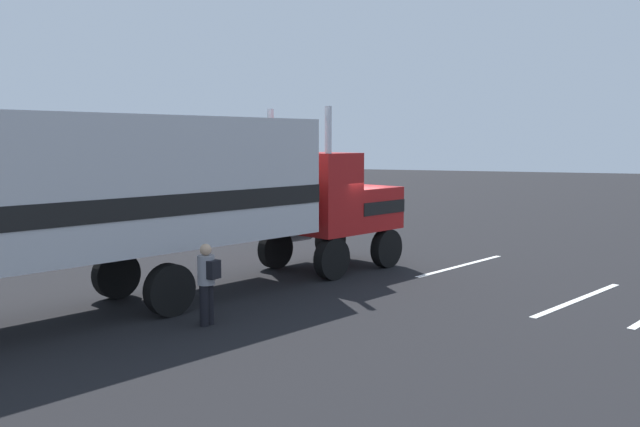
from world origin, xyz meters
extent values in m
plane|color=black|center=(0.00, 0.00, 0.00)|extent=(120.00, 120.00, 0.00)
cube|color=silver|center=(1.39, -3.50, 0.01)|extent=(4.09, 1.91, 0.01)
cube|color=silver|center=(-1.76, -6.60, 0.01)|extent=(4.05, 2.01, 0.01)
cube|color=#B21919|center=(0.65, -0.36, 1.70)|extent=(2.66, 3.02, 1.20)
cube|color=#B21919|center=(-0.81, 0.28, 2.20)|extent=(2.29, 2.85, 2.20)
cube|color=silver|center=(1.51, -0.75, 1.70)|extent=(0.92, 1.95, 1.08)
cube|color=black|center=(0.65, -0.36, 1.76)|extent=(2.68, 3.05, 0.36)
cylinder|color=silver|center=(-0.87, 1.51, 2.80)|extent=(0.18, 0.18, 3.40)
cylinder|color=silver|center=(-1.76, -0.50, 2.80)|extent=(0.18, 0.18, 3.40)
cube|color=silver|center=(-6.62, 2.86, 2.75)|extent=(10.65, 6.63, 2.80)
cube|color=black|center=(-6.62, 2.86, 2.33)|extent=(10.67, 6.67, 0.44)
cylinder|color=silver|center=(0.10, 1.30, 0.95)|extent=(1.45, 1.11, 0.64)
cylinder|color=black|center=(1.37, 0.52, 0.55)|extent=(1.13, 0.72, 1.10)
cylinder|color=black|center=(0.48, -1.49, 0.55)|extent=(1.13, 0.72, 1.10)
cylinder|color=black|center=(-0.73, 1.45, 0.55)|extent=(1.13, 0.72, 1.10)
cylinder|color=black|center=(-1.62, -0.56, 0.55)|extent=(1.13, 0.72, 1.10)
cylinder|color=black|center=(-5.26, 3.46, 0.55)|extent=(1.13, 0.72, 1.10)
cylinder|color=black|center=(-6.15, 1.45, 0.55)|extent=(1.13, 0.72, 1.10)
cylinder|color=black|center=(-6.57, 0.39, 0.41)|extent=(0.18, 0.18, 0.82)
cylinder|color=black|center=(-6.42, 0.36, 0.41)|extent=(0.18, 0.18, 0.82)
cylinder|color=gray|center=(-6.49, 0.38, 1.11)|extent=(0.34, 0.34, 0.58)
sphere|color=tan|center=(-6.49, 0.38, 1.51)|extent=(0.23, 0.23, 0.23)
cube|color=black|center=(-6.54, 0.18, 1.14)|extent=(0.29, 0.21, 0.36)
cylinder|color=black|center=(4.08, 13.15, 0.50)|extent=(1.01, 0.72, 1.00)
cylinder|color=black|center=(3.03, 11.17, 0.50)|extent=(1.01, 0.72, 1.00)
camera|label=1|loc=(-17.57, -6.06, 3.66)|focal=36.70mm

